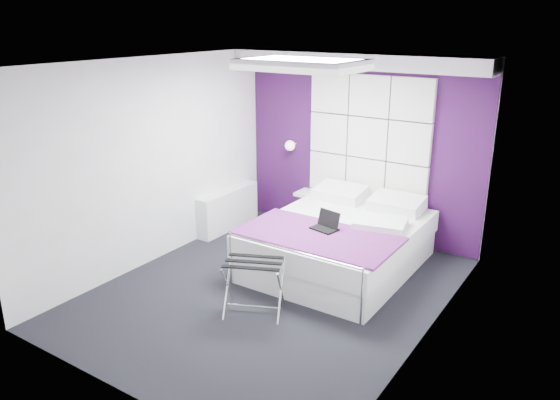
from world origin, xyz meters
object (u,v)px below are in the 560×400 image
at_px(wall_lamp, 291,145).
at_px(bed, 340,242).
at_px(nightstand, 311,194).
at_px(laptop, 326,224).
at_px(radiator, 228,209).
at_px(luggage_rack, 254,287).

xyz_separation_m(wall_lamp, bed, (1.38, -1.04, -0.89)).
xyz_separation_m(nightstand, laptop, (0.99, -1.35, 0.16)).
distance_m(radiator, bed, 2.04).
bearing_deg(radiator, wall_lamp, 49.90).
relative_size(radiator, bed, 0.53).
bearing_deg(luggage_rack, nightstand, 82.67).
relative_size(wall_lamp, laptop, 0.49).
distance_m(radiator, luggage_rack, 2.54).
bearing_deg(nightstand, wall_lamp, 174.09).
relative_size(bed, laptop, 7.37).
bearing_deg(laptop, nightstand, 137.91).
relative_size(radiator, nightstand, 2.77).
xyz_separation_m(bed, nightstand, (-1.00, 1.00, 0.20)).
height_order(radiator, nightstand, radiator).
bearing_deg(laptop, bed, 100.41).
distance_m(radiator, nightstand, 1.27).
xyz_separation_m(wall_lamp, laptop, (1.38, -1.39, -0.53)).
height_order(bed, luggage_rack, bed).
xyz_separation_m(wall_lamp, luggage_rack, (1.15, -2.56, -0.92)).
bearing_deg(wall_lamp, bed, -36.85).
bearing_deg(bed, radiator, 172.19).
height_order(wall_lamp, bed, wall_lamp).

